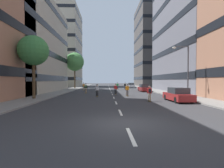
% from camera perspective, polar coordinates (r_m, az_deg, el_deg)
% --- Properties ---
extents(ground_plane, '(183.54, 183.54, 0.00)m').
position_cam_1_polar(ground_plane, '(39.40, -0.57, -2.07)').
color(ground_plane, '#333335').
extents(sidewalk_left, '(3.33, 84.12, 0.14)m').
position_cam_1_polar(sidewalk_left, '(44.05, -13.37, -1.66)').
color(sidewalk_left, gray).
rests_on(sidewalk_left, ground_plane).
extents(sidewalk_right, '(3.33, 84.12, 0.14)m').
position_cam_1_polar(sidewalk_right, '(44.50, 11.84, -1.63)').
color(sidewalk_right, gray).
rests_on(sidewalk_right, ground_plane).
extents(lane_markings, '(0.16, 72.20, 0.01)m').
position_cam_1_polar(lane_markings, '(41.80, -0.65, -1.88)').
color(lane_markings, silver).
rests_on(lane_markings, ground_plane).
extents(building_left_mid, '(13.65, 23.19, 18.08)m').
position_cam_1_polar(building_left_mid, '(37.72, -29.57, 11.54)').
color(building_left_mid, '#B2A893').
rests_on(building_left_mid, ground_plane).
extents(building_left_far, '(13.65, 16.32, 29.14)m').
position_cam_1_polar(building_left_far, '(67.37, -17.06, 11.78)').
color(building_left_far, '#B2A893').
rests_on(building_left_far, ground_plane).
extents(building_right_mid, '(13.65, 21.66, 30.42)m').
position_cam_1_polar(building_right_mid, '(40.24, 28.28, 19.98)').
color(building_right_mid, slate).
rests_on(building_right_mid, ground_plane).
extents(building_right_far, '(13.65, 17.74, 31.19)m').
position_cam_1_polar(building_right_far, '(68.11, 14.64, 12.56)').
color(building_right_far, '#4C4744').
rests_on(building_right_far, ground_plane).
extents(parked_car_near, '(1.82, 4.40, 1.52)m').
position_cam_1_polar(parked_car_near, '(34.58, 11.01, -1.40)').
color(parked_car_near, maroon).
rests_on(parked_car_near, ground_plane).
extents(parked_car_mid, '(1.82, 4.40, 1.52)m').
position_cam_1_polar(parked_car_mid, '(51.95, 6.60, -0.50)').
color(parked_car_mid, silver).
rests_on(parked_car_mid, ground_plane).
extents(parked_car_far, '(1.82, 4.40, 1.52)m').
position_cam_1_polar(parked_car_far, '(19.36, 21.80, -3.55)').
color(parked_car_far, maroon).
rests_on(parked_car_far, ground_plane).
extents(street_tree_near, '(5.06, 5.06, 9.81)m').
position_cam_1_polar(street_tree_near, '(46.98, -12.75, 7.47)').
color(street_tree_near, '#4C3823').
rests_on(street_tree_near, sidewalk_left).
extents(street_tree_mid, '(3.54, 3.54, 7.48)m').
position_cam_1_polar(street_tree_mid, '(22.09, -25.49, 10.29)').
color(street_tree_mid, '#4C3823').
rests_on(street_tree_mid, sidewalk_left).
extents(streetlamp_right, '(2.13, 0.30, 6.50)m').
position_cam_1_polar(streetlamp_right, '(22.87, 23.96, 5.78)').
color(streetlamp_right, '#3F3F44').
rests_on(streetlamp_right, sidewalk_right).
extents(skater_0, '(0.56, 0.92, 1.78)m').
position_cam_1_polar(skater_0, '(42.05, 4.55, -0.52)').
color(skater_0, brown).
rests_on(skater_0, ground_plane).
extents(skater_1, '(0.54, 0.91, 1.78)m').
position_cam_1_polar(skater_1, '(26.79, 1.25, -1.54)').
color(skater_1, brown).
rests_on(skater_1, ground_plane).
extents(skater_2, '(0.54, 0.91, 1.78)m').
position_cam_1_polar(skater_2, '(42.30, 1.92, -0.51)').
color(skater_2, brown).
rests_on(skater_2, ground_plane).
extents(skater_3, '(0.54, 0.91, 1.78)m').
position_cam_1_polar(skater_3, '(18.35, 12.86, -2.77)').
color(skater_3, brown).
rests_on(skater_3, ground_plane).
extents(skater_4, '(0.56, 0.92, 1.78)m').
position_cam_1_polar(skater_4, '(24.20, 5.29, -1.84)').
color(skater_4, brown).
rests_on(skater_4, ground_plane).
extents(skater_5, '(0.56, 0.92, 1.78)m').
position_cam_1_polar(skater_5, '(38.84, -9.75, -0.69)').
color(skater_5, brown).
rests_on(skater_5, ground_plane).
extents(skater_6, '(0.53, 0.90, 1.78)m').
position_cam_1_polar(skater_6, '(30.22, -9.01, -1.18)').
color(skater_6, brown).
rests_on(skater_6, ground_plane).
extents(skater_7, '(0.53, 0.90, 1.78)m').
position_cam_1_polar(skater_7, '(23.55, -5.16, -1.93)').
color(skater_7, brown).
rests_on(skater_7, ground_plane).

